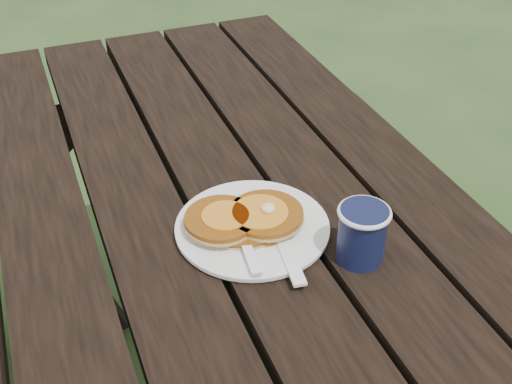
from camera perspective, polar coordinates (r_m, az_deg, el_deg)
name	(u,v)px	position (r m, az deg, el deg)	size (l,w,h in m)	color
plate	(252,228)	(1.01, -0.33, -3.22)	(0.24, 0.24, 0.01)	white
pancake_stack	(245,219)	(1.00, -0.99, -2.38)	(0.18, 0.13, 0.04)	#8B4C0F
knife	(284,244)	(0.97, 2.47, -4.67)	(0.02, 0.18, 0.01)	white
fork	(248,249)	(0.95, -0.74, -5.13)	(0.03, 0.16, 0.01)	white
coffee_cup	(362,231)	(0.94, 9.42, -3.45)	(0.08, 0.08, 0.09)	#111635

